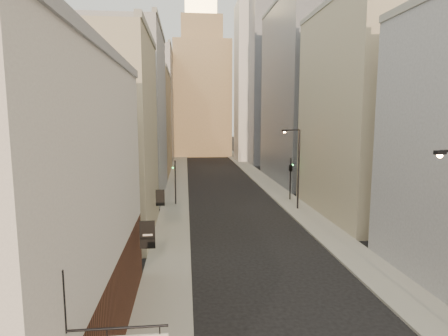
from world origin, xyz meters
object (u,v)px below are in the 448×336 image
clock_tower (202,86)px  streetlamp_mid (297,164)px  traffic_light_left (175,174)px  traffic_light_right (291,167)px  white_tower (254,76)px

clock_tower → streetlamp_mid: (7.20, -59.80, -12.80)m
traffic_light_left → traffic_light_right: 13.29m
clock_tower → white_tower: bearing=-51.8°
clock_tower → white_tower: clock_tower is taller
traffic_light_left → clock_tower: bearing=-106.4°
streetlamp_mid → traffic_light_left: size_ratio=1.69×
clock_tower → white_tower: (11.00, -14.00, 0.97)m
clock_tower → traffic_light_right: bearing=-82.0°
white_tower → streetlamp_mid: bearing=-94.7°
white_tower → traffic_light_right: white_tower is taller
white_tower → traffic_light_left: 47.89m
traffic_light_left → streetlamp_mid: bearing=153.8°
streetlamp_mid → traffic_light_left: (-12.63, 3.45, -1.37)m
streetlamp_mid → traffic_light_right: 4.56m
clock_tower → traffic_light_right: (7.82, -55.37, -13.69)m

